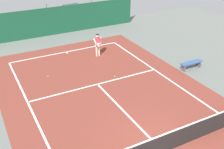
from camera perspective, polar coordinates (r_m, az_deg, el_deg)
The scene contains 8 objects.
tennis_net at distance 11.73m, azimuth 10.81°, elevation -13.64°, with size 10.12×0.10×1.10m.
back_fence at distance 25.06m, azimuth -13.17°, elevation 9.62°, with size 16.30×0.98×2.70m.
tennis_player at distance 19.82m, azimuth -2.96°, elevation 6.40°, with size 0.73×0.74×1.64m.
tennis_ball_near_player at distance 17.26m, azimuth 0.55°, elevation -0.37°, with size 0.07×0.07×0.07m, color #CCDB33.
tennis_ball_midcourt at distance 15.93m, azimuth -8.20°, elevation -3.27°, with size 0.07×0.07×0.07m, color #CCDB33.
tennis_ball_by_sideline at distance 17.71m, azimuth -13.04°, elevation -0.37°, with size 0.07×0.07×0.07m, color #CCDB33.
parked_car at distance 27.66m, azimuth -7.80°, elevation 12.15°, with size 2.23×4.31×1.68m.
courtside_bench at distance 18.83m, azimuth 16.00°, elevation 2.16°, with size 1.60×0.40×0.49m.
Camera 1 is at (-5.93, -6.61, 8.18)m, focal length 44.43 mm.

